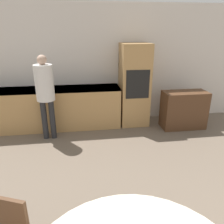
% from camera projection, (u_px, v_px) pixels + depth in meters
% --- Properties ---
extents(wall_back, '(6.90, 0.05, 2.60)m').
position_uv_depth(wall_back, '(98.00, 65.00, 4.90)').
color(wall_back, silver).
rests_on(wall_back, ground_plane).
extents(kitchen_counter, '(3.01, 0.60, 0.89)m').
position_uv_depth(kitchen_counter, '(50.00, 108.00, 4.73)').
color(kitchen_counter, tan).
rests_on(kitchen_counter, ground_plane).
extents(oven_unit, '(0.62, 0.59, 1.79)m').
position_uv_depth(oven_unit, '(134.00, 85.00, 4.83)').
color(oven_unit, tan).
rests_on(oven_unit, ground_plane).
extents(sideboard, '(0.94, 0.45, 0.82)m').
position_uv_depth(sideboard, '(184.00, 110.00, 4.77)').
color(sideboard, '#51331E').
rests_on(sideboard, ground_plane).
extents(person_standing, '(0.34, 0.34, 1.64)m').
position_uv_depth(person_standing, '(45.00, 89.00, 4.07)').
color(person_standing, '#262628').
rests_on(person_standing, ground_plane).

